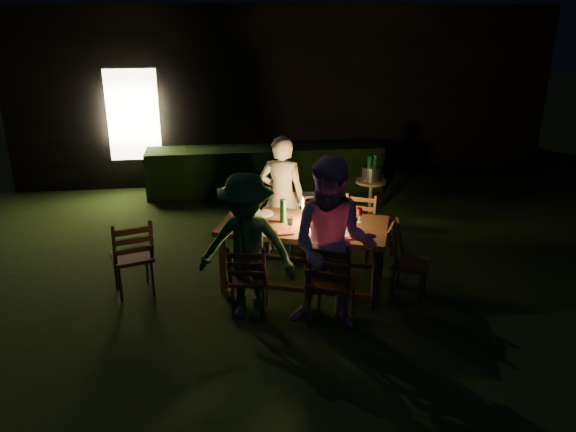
{
  "coord_description": "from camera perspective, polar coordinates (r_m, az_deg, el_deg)",
  "views": [
    {
      "loc": [
        -1.39,
        -5.99,
        3.17
      ],
      "look_at": [
        -0.56,
        0.24,
        0.81
      ],
      "focal_mm": 35.0,
      "sensor_mm": 36.0,
      "label": 1
    }
  ],
  "objects": [
    {
      "name": "person_opp_left",
      "position": [
        5.87,
        -4.21,
        -3.23
      ],
      "size": [
        1.18,
        0.92,
        1.61
      ],
      "primitive_type": "imported",
      "rotation": [
        0.0,
        0.0,
        -0.35
      ],
      "color": "#2E5C2E",
      "rests_on": "ground"
    },
    {
      "name": "chair_end",
      "position": [
        6.63,
        12.16,
        -5.8
      ],
      "size": [
        0.57,
        0.56,
        0.91
      ],
      "rotation": [
        0.0,
        0.0,
        -2.06
      ],
      "color": "#432616",
      "rests_on": "ground"
    },
    {
      "name": "wineglass_a",
      "position": [
        6.79,
        -0.41,
        0.94
      ],
      "size": [
        0.06,
        0.06,
        0.18
      ],
      "primitive_type": null,
      "color": "#59070F",
      "rests_on": "dining_table"
    },
    {
      "name": "wineglass_c",
      "position": [
        6.17,
        3.88,
        -1.17
      ],
      "size": [
        0.06,
        0.06,
        0.18
      ],
      "primitive_type": null,
      "color": "#59070F",
      "rests_on": "dining_table"
    },
    {
      "name": "wineglass_b",
      "position": [
        6.53,
        -4.78,
        0.05
      ],
      "size": [
        0.06,
        0.06,
        0.18
      ],
      "primitive_type": null,
      "color": "#59070F",
      "rests_on": "dining_table"
    },
    {
      "name": "plate_near_right",
      "position": [
        6.24,
        5.31,
        -1.76
      ],
      "size": [
        0.25,
        0.25,
        0.01
      ],
      "primitive_type": "cylinder",
      "color": "white",
      "rests_on": "dining_table"
    },
    {
      "name": "bottle_bucket_a",
      "position": [
        8.65,
        8.27,
        4.52
      ],
      "size": [
        0.07,
        0.07,
        0.32
      ],
      "primitive_type": "cylinder",
      "color": "#0F471E",
      "rests_on": "side_table"
    },
    {
      "name": "plate_far_left",
      "position": [
        6.82,
        -2.56,
        0.29
      ],
      "size": [
        0.25,
        0.25,
        0.01
      ],
      "primitive_type": "cylinder",
      "color": "white",
      "rests_on": "dining_table"
    },
    {
      "name": "chair_far_left",
      "position": [
        7.49,
        -0.7,
        -2.12
      ],
      "size": [
        0.52,
        0.54,
        0.92
      ],
      "rotation": [
        0.0,
        0.0,
        2.85
      ],
      "color": "#432616",
      "rests_on": "ground"
    },
    {
      "name": "bottle_table",
      "position": [
        6.51,
        -0.52,
        0.53
      ],
      "size": [
        0.07,
        0.07,
        0.28
      ],
      "primitive_type": "cylinder",
      "color": "#0F471E",
      "rests_on": "dining_table"
    },
    {
      "name": "wineglass_e",
      "position": [
        6.22,
        0.21,
        -0.95
      ],
      "size": [
        0.06,
        0.06,
        0.18
      ],
      "primitive_type": null,
      "color": "silver",
      "rests_on": "dining_table"
    },
    {
      "name": "lantern",
      "position": [
        6.49,
        2.16,
        0.63
      ],
      "size": [
        0.16,
        0.16,
        0.35
      ],
      "color": "white",
      "rests_on": "dining_table"
    },
    {
      "name": "side_table",
      "position": [
        8.77,
        8.44,
        3.12
      ],
      "size": [
        0.48,
        0.48,
        0.64
      ],
      "color": "olive",
      "rests_on": "ground"
    },
    {
      "name": "napkin_left",
      "position": [
        6.24,
        -0.27,
        -1.68
      ],
      "size": [
        0.18,
        0.14,
        0.01
      ],
      "primitive_type": "cube",
      "color": "red",
      "rests_on": "dining_table"
    },
    {
      "name": "plate_far_right",
      "position": [
        6.65,
        5.8,
        -0.35
      ],
      "size": [
        0.25,
        0.25,
        0.01
      ],
      "primitive_type": "cylinder",
      "color": "white",
      "rests_on": "dining_table"
    },
    {
      "name": "person_house_side",
      "position": [
        7.34,
        -0.62,
        1.93
      ],
      "size": [
        0.7,
        0.57,
        1.64
      ],
      "primitive_type": "imported",
      "rotation": [
        0.0,
        0.0,
        2.79
      ],
      "color": "beige",
      "rests_on": "ground"
    },
    {
      "name": "chair_spare",
      "position": [
        6.77,
        -15.42,
        -5.28
      ],
      "size": [
        0.56,
        0.59,
        1.0
      ],
      "rotation": [
        0.0,
        0.0,
        0.3
      ],
      "color": "#432616",
      "rests_on": "ground"
    },
    {
      "name": "phone",
      "position": [
        6.37,
        -4.36,
        -1.28
      ],
      "size": [
        0.14,
        0.07,
        0.01
      ],
      "primitive_type": "cube",
      "color": "black",
      "rests_on": "dining_table"
    },
    {
      "name": "bottle_bucket_b",
      "position": [
        8.75,
        8.76,
        4.68
      ],
      "size": [
        0.07,
        0.07,
        0.32
      ],
      "primitive_type": "cylinder",
      "color": "#0F471E",
      "rests_on": "side_table"
    },
    {
      "name": "plate_near_left",
      "position": [
        6.43,
        -3.56,
        -1.04
      ],
      "size": [
        0.25,
        0.25,
        0.01
      ],
      "primitive_type": "cylinder",
      "color": "white",
      "rests_on": "dining_table"
    },
    {
      "name": "chair_near_right",
      "position": [
        5.96,
        4.44,
        -8.11
      ],
      "size": [
        0.64,
        0.65,
        1.04
      ],
      "rotation": [
        0.0,
        0.0,
        -0.47
      ],
      "color": "#432616",
      "rests_on": "ground"
    },
    {
      "name": "dining_table",
      "position": [
        6.54,
        1.62,
        -1.43
      ],
      "size": [
        2.12,
        1.55,
        0.8
      ],
      "rotation": [
        0.0,
        0.0,
        -0.35
      ],
      "color": "#432616",
      "rests_on": "ground"
    },
    {
      "name": "person_opp_right",
      "position": [
        5.65,
        4.56,
        -3.04
      ],
      "size": [
        1.07,
        0.95,
        1.82
      ],
      "primitive_type": "imported",
      "rotation": [
        0.0,
        0.0,
        -0.35
      ],
      "color": "#D492C1",
      "rests_on": "ground"
    },
    {
      "name": "chair_far_right",
      "position": [
        7.34,
        6.96,
        -2.77
      ],
      "size": [
        0.55,
        0.57,
        0.91
      ],
      "rotation": [
        0.0,
        0.0,
        2.69
      ],
      "color": "#432616",
      "rests_on": "ground"
    },
    {
      "name": "napkin_right",
      "position": [
        6.16,
        6.14,
        -2.13
      ],
      "size": [
        0.18,
        0.14,
        0.01
      ],
      "primitive_type": "cube",
      "color": "red",
      "rests_on": "dining_table"
    },
    {
      "name": "chair_near_left",
      "position": [
        6.15,
        -3.92,
        -7.58
      ],
      "size": [
        0.48,
        0.51,
        0.9
      ],
      "rotation": [
        0.0,
        0.0,
        -0.22
      ],
      "color": "#432616",
      "rests_on": "ground"
    },
    {
      "name": "garden_envelope",
      "position": [
        12.33,
        -1.13,
        13.19
      ],
      "size": [
        40.0,
        40.0,
        3.2
      ],
      "color": "black",
      "rests_on": "ground"
    },
    {
      "name": "wineglass_d",
      "position": [
        6.57,
        7.25,
        0.07
      ],
      "size": [
        0.06,
        0.06,
        0.18
      ],
      "primitive_type": null,
      "color": "#59070F",
      "rests_on": "dining_table"
    },
    {
      "name": "ice_bucket",
      "position": [
        8.72,
        8.5,
        4.29
      ],
      "size": [
        0.3,
        0.3,
        0.22
      ],
      "primitive_type": "cylinder",
      "color": "#A5A8AD",
      "rests_on": "side_table"
    }
  ]
}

